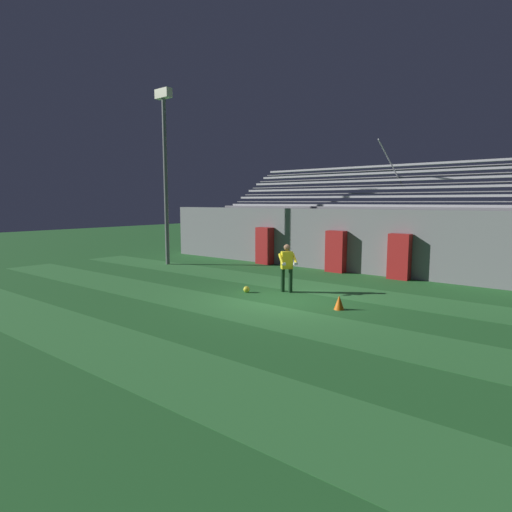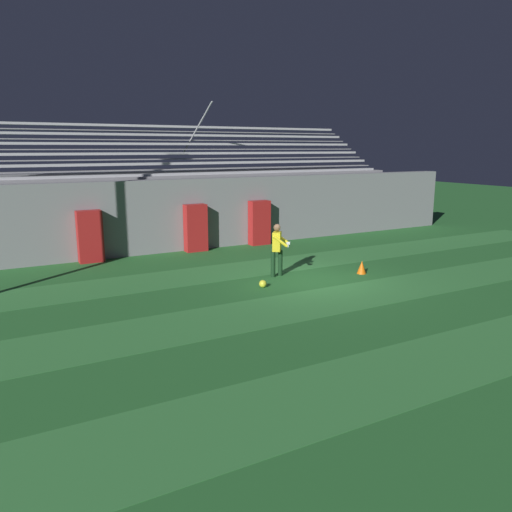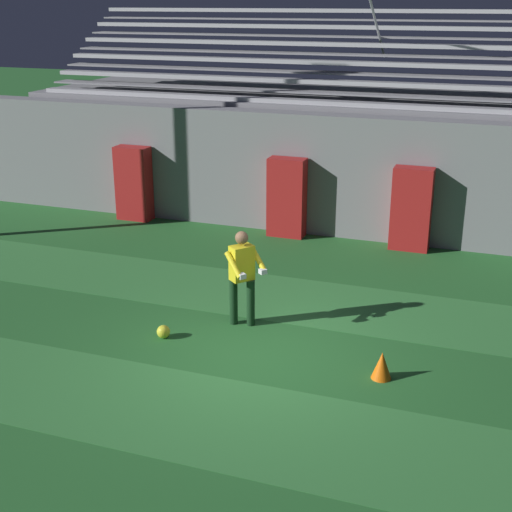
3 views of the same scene
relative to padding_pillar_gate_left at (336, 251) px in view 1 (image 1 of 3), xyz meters
name	(u,v)px [view 1 (image 1 of 3)]	position (x,y,z in m)	size (l,w,h in m)	color
ground_plane	(286,300)	(1.43, -5.95, -0.92)	(80.00, 80.00, 0.00)	#286B2D
turf_stripe_near	(122,351)	(1.43, -11.95, -0.92)	(28.00, 2.09, 0.01)	#38843D
turf_stripe_mid	(249,312)	(1.43, -7.77, -0.92)	(28.00, 2.09, 0.01)	#38843D
turf_stripe_far	(323,289)	(1.43, -3.60, -0.92)	(28.00, 2.09, 0.01)	#38843D
back_wall	(372,242)	(1.43, 0.55, 0.48)	(24.00, 0.60, 2.80)	gray
padding_pillar_gate_left	(336,251)	(0.00, 0.00, 0.00)	(0.86, 0.44, 1.84)	#B21E1E
padding_pillar_gate_right	(399,257)	(2.86, 0.00, 0.00)	(0.86, 0.44, 1.84)	#B21E1E
padding_pillar_far_left	(265,246)	(-4.00, 0.00, 0.00)	(0.86, 0.44, 1.84)	#B21E1E
bleacher_stand	(395,235)	(1.43, 3.24, 0.59)	(18.00, 4.75, 5.83)	gray
floodlight_pole	(165,156)	(-7.73, -3.12, 4.40)	(0.90, 0.36, 8.48)	slate
goalkeeper	(287,265)	(0.75, -4.91, 0.03)	(0.73, 0.74, 1.67)	#143319
soccer_ball	(247,289)	(-0.30, -5.83, -0.81)	(0.22, 0.22, 0.22)	yellow
traffic_cone	(339,302)	(3.32, -5.95, -0.71)	(0.30, 0.30, 0.42)	orange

